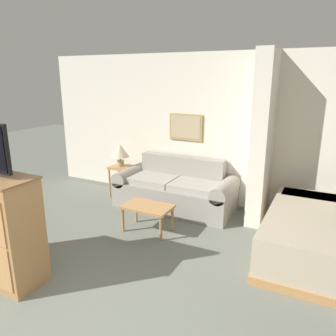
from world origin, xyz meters
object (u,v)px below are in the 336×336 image
at_px(couch, 175,190).
at_px(coffee_table, 148,209).
at_px(bed, 329,237).
at_px(table_lamp, 120,151).

xyz_separation_m(couch, coffee_table, (0.03, -1.00, 0.03)).
relative_size(couch, bed, 1.03).
xyz_separation_m(coffee_table, table_lamp, (-1.19, 1.05, 0.53)).
distance_m(coffee_table, table_lamp, 1.68).
distance_m(couch, coffee_table, 1.00).
bearing_deg(coffee_table, couch, 91.70).
relative_size(coffee_table, table_lamp, 1.69).
height_order(couch, bed, couch).
xyz_separation_m(couch, table_lamp, (-1.16, 0.05, 0.55)).
xyz_separation_m(couch, bed, (2.42, -0.61, -0.04)).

